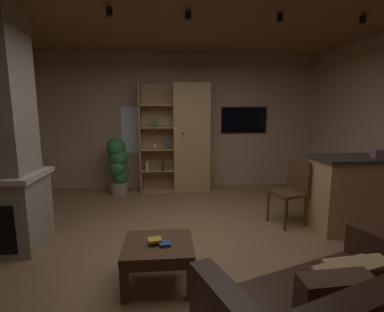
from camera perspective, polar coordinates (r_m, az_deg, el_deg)
name	(u,v)px	position (r m, az deg, el deg)	size (l,w,h in m)	color
floor	(195,249)	(3.58, 0.60, -18.10)	(5.63, 5.47, 0.02)	olive
wall_back	(182,122)	(5.93, -2.05, 6.82)	(5.75, 0.06, 2.74)	tan
ceiling	(195,1)	(3.35, 0.70, 28.65)	(5.63, 5.47, 0.02)	brown
window_pane_back	(139,130)	(5.93, -10.67, 5.12)	(0.69, 0.01, 0.93)	white
bookshelf_cabinet	(187,138)	(5.69, -1.02, 3.57)	(1.37, 0.41, 2.14)	tan
kitchen_bar_counter	(365,193)	(4.55, 31.44, -6.39)	(1.43, 0.64, 1.02)	tan
tissue_box	(378,154)	(4.39, 33.23, 0.40)	(0.12, 0.12, 0.11)	#995972
coffee_table	(158,251)	(2.84, -6.78, -18.44)	(0.65, 0.59, 0.40)	#4C331E
table_book_0	(165,244)	(2.74, -5.45, -17.17)	(0.10, 0.09, 0.03)	#2D4C8C
table_book_1	(155,240)	(2.77, -7.49, -16.36)	(0.12, 0.10, 0.02)	gold
dining_chair	(292,188)	(4.34, 19.41, -5.99)	(0.53, 0.53, 0.92)	#4C331E
potted_floor_plant	(118,164)	(5.62, -14.67, -1.51)	(0.40, 0.41, 1.10)	#9E896B
wall_mounted_tv	(244,120)	(6.08, 10.35, 7.14)	(0.95, 0.06, 0.53)	black
track_light_spot_0	(11,11)	(3.89, -32.50, 23.32)	(0.07, 0.07, 0.09)	black
track_light_spot_1	(109,12)	(3.51, -16.29, 26.03)	(0.07, 0.07, 0.09)	black
track_light_spot_2	(188,15)	(3.51, -0.75, 26.41)	(0.07, 0.07, 0.09)	black
track_light_spot_3	(280,18)	(3.73, 17.23, 25.00)	(0.07, 0.07, 0.09)	black
track_light_spot_4	(363,20)	(4.16, 31.06, 22.41)	(0.07, 0.07, 0.09)	black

